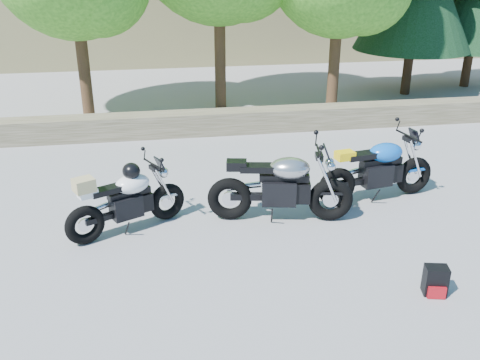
% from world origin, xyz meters
% --- Properties ---
extents(ground, '(90.00, 90.00, 0.00)m').
position_xyz_m(ground, '(0.00, 0.00, 0.00)').
color(ground, gray).
rests_on(ground, ground).
extents(stone_wall, '(22.00, 0.55, 0.50)m').
position_xyz_m(stone_wall, '(0.00, 5.50, 0.25)').
color(stone_wall, brown).
rests_on(stone_wall, ground).
extents(silver_bike, '(2.17, 0.73, 1.09)m').
position_xyz_m(silver_bike, '(0.84, 1.14, 0.53)').
color(silver_bike, black).
rests_on(silver_bike, ground).
extents(white_bike, '(1.72, 0.95, 1.02)m').
position_xyz_m(white_bike, '(-1.41, 1.16, 0.50)').
color(white_bike, black).
rests_on(white_bike, ground).
extents(blue_bike, '(2.07, 0.67, 1.04)m').
position_xyz_m(blue_bike, '(2.55, 1.59, 0.51)').
color(blue_bike, black).
rests_on(blue_bike, ground).
extents(backpack, '(0.30, 0.27, 0.36)m').
position_xyz_m(backpack, '(2.19, -1.03, 0.17)').
color(backpack, black).
rests_on(backpack, ground).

